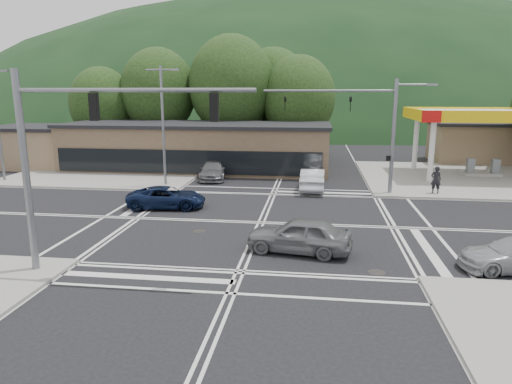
# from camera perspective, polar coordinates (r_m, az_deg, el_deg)

# --- Properties ---
(ground) EXTENTS (120.00, 120.00, 0.00)m
(ground) POSITION_cam_1_polar(r_m,az_deg,el_deg) (25.47, 0.63, -3.85)
(ground) COLOR black
(ground) RESTS_ON ground
(sidewalk_ne) EXTENTS (16.00, 16.00, 0.15)m
(sidewalk_ne) POSITION_cam_1_polar(r_m,az_deg,el_deg) (41.70, 24.22, 1.59)
(sidewalk_ne) COLOR gray
(sidewalk_ne) RESTS_ON ground
(sidewalk_nw) EXTENTS (16.00, 16.00, 0.15)m
(sidewalk_nw) POSITION_cam_1_polar(r_m,az_deg,el_deg) (43.73, -16.83, 2.62)
(sidewalk_nw) COLOR gray
(sidewalk_nw) RESTS_ON ground
(gas_station_canopy) EXTENTS (12.32, 8.34, 5.75)m
(gas_station_canopy) POSITION_cam_1_polar(r_m,az_deg,el_deg) (42.71, 27.02, 8.30)
(gas_station_canopy) COLOR silver
(gas_station_canopy) RESTS_ON ground
(convenience_store) EXTENTS (10.00, 6.00, 3.80)m
(convenience_store) POSITION_cam_1_polar(r_m,az_deg,el_deg) (52.42, 26.58, 5.41)
(convenience_store) COLOR #846B4F
(convenience_store) RESTS_ON ground
(commercial_row) EXTENTS (24.00, 8.00, 4.00)m
(commercial_row) POSITION_cam_1_polar(r_m,az_deg,el_deg) (42.99, -7.31, 5.49)
(commercial_row) COLOR brown
(commercial_row) RESTS_ON ground
(commercial_nw) EXTENTS (8.00, 7.00, 3.60)m
(commercial_nw) POSITION_cam_1_polar(r_m,az_deg,el_deg) (49.55, -25.58, 5.05)
(commercial_nw) COLOR #846B4F
(commercial_nw) RESTS_ON ground
(hill_north) EXTENTS (252.00, 126.00, 140.00)m
(hill_north) POSITION_cam_1_polar(r_m,az_deg,el_deg) (114.53, 6.06, 8.83)
(hill_north) COLOR black
(hill_north) RESTS_ON ground
(tree_n_a) EXTENTS (8.00, 8.00, 11.75)m
(tree_n_a) POSITION_cam_1_polar(r_m,az_deg,el_deg) (51.14, -12.11, 12.19)
(tree_n_a) COLOR #382619
(tree_n_a) RESTS_ON ground
(tree_n_b) EXTENTS (9.00, 9.00, 12.98)m
(tree_n_b) POSITION_cam_1_polar(r_m,az_deg,el_deg) (49.08, -3.07, 13.20)
(tree_n_b) COLOR #382619
(tree_n_b) RESTS_ON ground
(tree_n_c) EXTENTS (7.60, 7.60, 10.87)m
(tree_n_c) POSITION_cam_1_polar(r_m,az_deg,el_deg) (48.31, 5.32, 11.64)
(tree_n_c) COLOR #382619
(tree_n_c) RESTS_ON ground
(tree_n_d) EXTENTS (6.80, 6.80, 9.76)m
(tree_n_d) POSITION_cam_1_polar(r_m,az_deg,el_deg) (52.54, -18.70, 10.40)
(tree_n_d) COLOR #382619
(tree_n_d) RESTS_ON ground
(tree_n_e) EXTENTS (8.40, 8.40, 11.98)m
(tree_n_e) POSITION_cam_1_polar(r_m,az_deg,el_deg) (52.50, 2.16, 12.45)
(tree_n_e) COLOR #382619
(tree_n_e) RESTS_ON ground
(streetlight_nw) EXTENTS (2.50, 0.25, 9.00)m
(streetlight_nw) POSITION_cam_1_polar(r_m,az_deg,el_deg) (35.21, -11.48, 8.80)
(streetlight_nw) COLOR slate
(streetlight_nw) RESTS_ON ground
(signal_mast_ne) EXTENTS (11.65, 0.30, 8.00)m
(signal_mast_ne) POSITION_cam_1_polar(r_m,az_deg,el_deg) (32.79, 14.70, 8.43)
(signal_mast_ne) COLOR slate
(signal_mast_ne) RESTS_ON ground
(signal_mast_sw) EXTENTS (9.14, 0.28, 8.00)m
(signal_mast_sw) POSITION_cam_1_polar(r_m,az_deg,el_deg) (18.67, -22.52, 5.26)
(signal_mast_sw) COLOR slate
(signal_mast_sw) RESTS_ON ground
(car_blue_west) EXTENTS (5.08, 2.83, 1.34)m
(car_blue_west) POSITION_cam_1_polar(r_m,az_deg,el_deg) (29.06, -11.12, -0.66)
(car_blue_west) COLOR #0B1634
(car_blue_west) RESTS_ON ground
(car_grey_center) EXTENTS (4.96, 2.64, 1.61)m
(car_grey_center) POSITION_cam_1_polar(r_m,az_deg,el_deg) (20.79, 5.41, -5.38)
(car_grey_center) COLOR slate
(car_grey_center) RESTS_ON ground
(car_queue_a) EXTENTS (1.79, 4.92, 1.61)m
(car_queue_a) POSITION_cam_1_polar(r_m,az_deg,el_deg) (33.87, 7.08, 1.57)
(car_queue_a) COLOR silver
(car_queue_a) RESTS_ON ground
(car_queue_b) EXTENTS (2.43, 4.82, 1.58)m
(car_queue_b) POSITION_cam_1_polar(r_m,az_deg,el_deg) (44.18, 5.92, 4.12)
(car_queue_b) COLOR silver
(car_queue_b) RESTS_ON ground
(car_northbound) EXTENTS (2.70, 5.22, 1.45)m
(car_northbound) POSITION_cam_1_polar(r_m,az_deg,el_deg) (38.16, -5.37, 2.72)
(car_northbound) COLOR slate
(car_northbound) RESTS_ON ground
(pedestrian) EXTENTS (0.72, 0.50, 1.91)m
(pedestrian) POSITION_cam_1_polar(r_m,az_deg,el_deg) (34.29, 21.57, 1.43)
(pedestrian) COLOR black
(pedestrian) RESTS_ON sidewalk_ne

